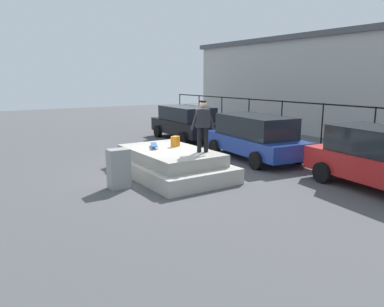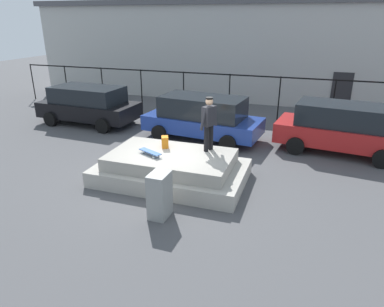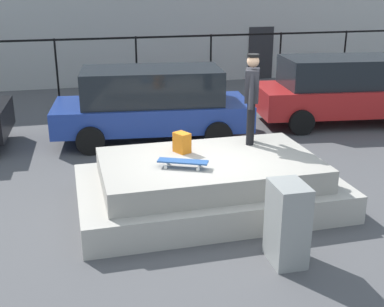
{
  "view_description": "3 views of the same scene",
  "coord_description": "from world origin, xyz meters",
  "px_view_note": "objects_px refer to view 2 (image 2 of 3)",
  "views": [
    {
      "loc": [
        10.44,
        -5.97,
        3.15
      ],
      "look_at": [
        -0.41,
        1.2,
        0.5
      ],
      "focal_mm": 34.73,
      "sensor_mm": 36.0,
      "label": 1
    },
    {
      "loc": [
        3.7,
        -8.78,
        4.6
      ],
      "look_at": [
        0.42,
        0.88,
        0.59
      ],
      "focal_mm": 32.34,
      "sensor_mm": 36.0,
      "label": 2
    },
    {
      "loc": [
        -2.2,
        -7.46,
        3.69
      ],
      "look_at": [
        -0.11,
        0.58,
        0.77
      ],
      "focal_mm": 46.22,
      "sensor_mm": 36.0,
      "label": 3
    }
  ],
  "objects_px": {
    "backpack": "(165,142)",
    "car_black_hatchback_near": "(89,104)",
    "skateboard": "(150,152)",
    "utility_box": "(160,195)",
    "skateboarder": "(209,121)",
    "car_blue_hatchback_mid": "(203,117)",
    "car_red_hatchback_far": "(342,127)"
  },
  "relations": [
    {
      "from": "backpack",
      "to": "car_black_hatchback_near",
      "type": "height_order",
      "value": "car_black_hatchback_near"
    },
    {
      "from": "skateboard",
      "to": "utility_box",
      "type": "bearing_deg",
      "value": -58.63
    },
    {
      "from": "skateboarder",
      "to": "car_black_hatchback_near",
      "type": "xyz_separation_m",
      "value": [
        -6.82,
        3.77,
        -0.87
      ]
    },
    {
      "from": "car_blue_hatchback_mid",
      "to": "utility_box",
      "type": "height_order",
      "value": "car_blue_hatchback_mid"
    },
    {
      "from": "backpack",
      "to": "utility_box",
      "type": "distance_m",
      "value": 2.64
    },
    {
      "from": "car_red_hatchback_far",
      "to": "backpack",
      "type": "bearing_deg",
      "value": -144.79
    },
    {
      "from": "backpack",
      "to": "car_black_hatchback_near",
      "type": "distance_m",
      "value": 6.77
    },
    {
      "from": "car_blue_hatchback_mid",
      "to": "utility_box",
      "type": "relative_size",
      "value": 4.2
    },
    {
      "from": "skateboard",
      "to": "car_red_hatchback_far",
      "type": "height_order",
      "value": "car_red_hatchback_far"
    },
    {
      "from": "skateboard",
      "to": "car_black_hatchback_near",
      "type": "xyz_separation_m",
      "value": [
        -5.32,
        4.71,
        -0.04
      ]
    },
    {
      "from": "car_red_hatchback_far",
      "to": "utility_box",
      "type": "bearing_deg",
      "value": -125.55
    },
    {
      "from": "car_blue_hatchback_mid",
      "to": "skateboard",
      "type": "bearing_deg",
      "value": -93.67
    },
    {
      "from": "backpack",
      "to": "car_blue_hatchback_mid",
      "type": "height_order",
      "value": "car_blue_hatchback_mid"
    },
    {
      "from": "skateboard",
      "to": "car_blue_hatchback_mid",
      "type": "distance_m",
      "value": 4.31
    },
    {
      "from": "car_blue_hatchback_mid",
      "to": "skateboarder",
      "type": "bearing_deg",
      "value": -70.0
    },
    {
      "from": "skateboarder",
      "to": "utility_box",
      "type": "relative_size",
      "value": 1.4
    },
    {
      "from": "car_blue_hatchback_mid",
      "to": "car_red_hatchback_far",
      "type": "distance_m",
      "value": 5.19
    },
    {
      "from": "skateboarder",
      "to": "car_blue_hatchback_mid",
      "type": "distance_m",
      "value": 3.68
    },
    {
      "from": "car_black_hatchback_near",
      "to": "skateboard",
      "type": "bearing_deg",
      "value": -41.51
    },
    {
      "from": "skateboarder",
      "to": "car_red_hatchback_far",
      "type": "distance_m",
      "value": 5.38
    },
    {
      "from": "car_red_hatchback_far",
      "to": "utility_box",
      "type": "distance_m",
      "value": 7.61
    },
    {
      "from": "car_black_hatchback_near",
      "to": "car_blue_hatchback_mid",
      "type": "distance_m",
      "value": 5.61
    },
    {
      "from": "backpack",
      "to": "car_red_hatchback_far",
      "type": "distance_m",
      "value": 6.49
    },
    {
      "from": "skateboarder",
      "to": "utility_box",
      "type": "bearing_deg",
      "value": -99.82
    },
    {
      "from": "skateboarder",
      "to": "car_black_hatchback_near",
      "type": "bearing_deg",
      "value": 151.08
    },
    {
      "from": "car_black_hatchback_near",
      "to": "car_red_hatchback_far",
      "type": "distance_m",
      "value": 10.78
    },
    {
      "from": "skateboard",
      "to": "car_blue_hatchback_mid",
      "type": "xyz_separation_m",
      "value": [
        0.28,
        4.3,
        -0.04
      ]
    },
    {
      "from": "car_blue_hatchback_mid",
      "to": "utility_box",
      "type": "distance_m",
      "value": 6.07
    },
    {
      "from": "skateboard",
      "to": "backpack",
      "type": "bearing_deg",
      "value": 77.69
    },
    {
      "from": "skateboarder",
      "to": "backpack",
      "type": "relative_size",
      "value": 4.61
    },
    {
      "from": "skateboard",
      "to": "car_red_hatchback_far",
      "type": "xyz_separation_m",
      "value": [
        5.46,
        4.48,
        -0.02
      ]
    },
    {
      "from": "skateboarder",
      "to": "skateboard",
      "type": "height_order",
      "value": "skateboarder"
    }
  ]
}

